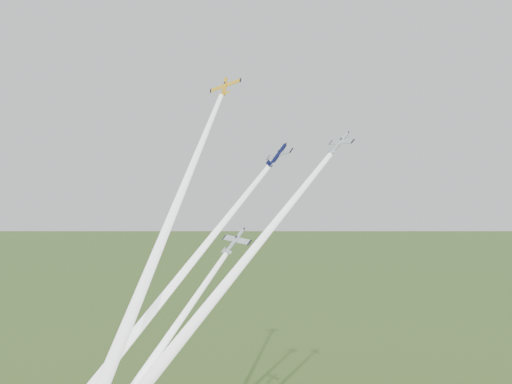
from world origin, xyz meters
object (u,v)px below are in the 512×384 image
(plane_navy, at_px, (278,155))
(plane_yellow, at_px, (225,86))
(plane_silver_low, at_px, (235,241))
(plane_silver_right, at_px, (340,143))

(plane_navy, bearing_deg, plane_yellow, -169.33)
(plane_navy, relative_size, plane_silver_low, 1.07)
(plane_silver_right, distance_m, plane_silver_low, 28.29)
(plane_navy, distance_m, plane_silver_right, 13.57)
(plane_navy, distance_m, plane_silver_low, 20.90)
(plane_yellow, xyz_separation_m, plane_silver_low, (13.52, -14.59, -32.39))
(plane_yellow, height_order, plane_silver_right, plane_yellow)
(plane_navy, bearing_deg, plane_silver_right, 28.10)
(plane_silver_right, xyz_separation_m, plane_silver_low, (-15.20, -14.27, -19.12))
(plane_yellow, distance_m, plane_navy, 22.09)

